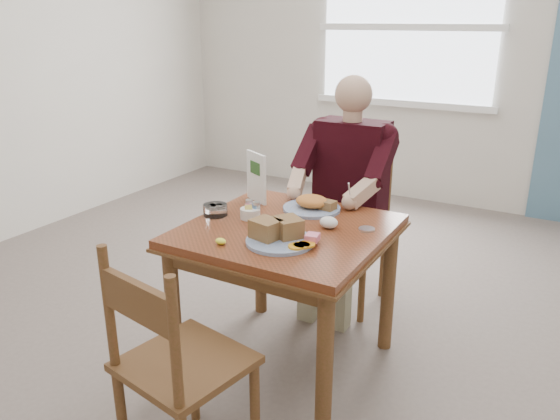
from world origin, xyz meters
The scene contains 16 objects.
floor centered at (0.00, 0.00, 0.00)m, with size 6.00×6.00×0.00m, color #675A53.
wall_back centered at (0.00, 3.00, 1.40)m, with size 5.50×5.50×0.00m, color beige.
lemon_wedge centered at (-0.15, -0.33, 0.76)m, with size 0.05×0.04×0.03m, color #FAFF35.
napkin centered at (0.18, 0.08, 0.78)m, with size 0.09×0.07×0.06m, color white.
metal_dish centered at (0.34, 0.14, 0.75)m, with size 0.08×0.08×0.01m, color silver.
window centered at (-0.40, 2.97, 1.60)m, with size 1.72×0.04×1.42m.
table centered at (0.00, 0.00, 0.64)m, with size 0.92×0.92×0.75m.
chair_far centered at (0.00, 0.80, 0.48)m, with size 0.42×0.42×0.95m.
chair_near centered at (-0.01, -0.82, 0.48)m, with size 0.49×0.49×0.95m.
diner centered at (0.00, 0.71, 0.81)m, with size 0.53×0.56×1.39m.
near_plate centered at (0.06, -0.17, 0.79)m, with size 0.39×0.39×0.10m.
far_plate centered at (0.00, 0.27, 0.78)m, with size 0.33×0.33×0.08m.
caddy centered at (-0.21, 0.01, 0.78)m, with size 0.10×0.10×0.07m.
shakers centered at (-0.21, 0.04, 0.79)m, with size 0.09×0.05×0.08m.
creamer centered at (-0.39, -0.04, 0.78)m, with size 0.14×0.14×0.06m.
menu centered at (-0.33, 0.26, 0.88)m, with size 0.17×0.10×0.26m.
Camera 1 is at (1.15, -2.10, 1.68)m, focal length 35.00 mm.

